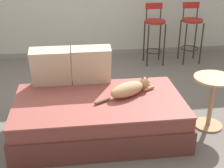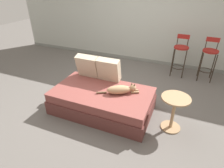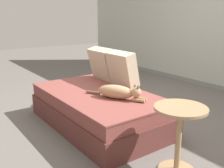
{
  "view_description": "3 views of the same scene",
  "coord_description": "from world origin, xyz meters",
  "px_view_note": "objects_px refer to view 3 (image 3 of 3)",
  "views": [
    {
      "loc": [
        -0.23,
        -3.27,
        1.9
      ],
      "look_at": [
        0.15,
        -0.3,
        0.54
      ],
      "focal_mm": 50.0,
      "sensor_mm": 36.0,
      "label": 1
    },
    {
      "loc": [
        1.25,
        -2.93,
        2.16
      ],
      "look_at": [
        0.15,
        -0.3,
        0.54
      ],
      "focal_mm": 30.0,
      "sensor_mm": 36.0,
      "label": 2
    },
    {
      "loc": [
        2.54,
        -2.03,
        1.33
      ],
      "look_at": [
        0.15,
        -0.3,
        0.54
      ],
      "focal_mm": 42.0,
      "sensor_mm": 36.0,
      "label": 3
    }
  ],
  "objects_px": {
    "cat": "(118,92)",
    "throw_pillow_middle": "(122,69)",
    "throw_pillow_corner": "(103,64)",
    "side_table": "(179,131)",
    "couch": "(98,108)"
  },
  "relations": [
    {
      "from": "cat",
      "to": "throw_pillow_middle",
      "type": "bearing_deg",
      "value": 137.05
    },
    {
      "from": "couch",
      "to": "throw_pillow_middle",
      "type": "distance_m",
      "value": 0.6
    },
    {
      "from": "throw_pillow_middle",
      "to": "side_table",
      "type": "xyz_separation_m",
      "value": [
        1.29,
        -0.4,
        -0.26
      ]
    },
    {
      "from": "throw_pillow_corner",
      "to": "side_table",
      "type": "xyz_separation_m",
      "value": [
        1.73,
        -0.4,
        -0.26
      ]
    },
    {
      "from": "side_table",
      "to": "couch",
      "type": "bearing_deg",
      "value": -179.8
    },
    {
      "from": "side_table",
      "to": "throw_pillow_corner",
      "type": "bearing_deg",
      "value": 167.0
    },
    {
      "from": "side_table",
      "to": "cat",
      "type": "bearing_deg",
      "value": 176.88
    },
    {
      "from": "cat",
      "to": "side_table",
      "type": "xyz_separation_m",
      "value": [
        0.91,
        -0.05,
        -0.11
      ]
    },
    {
      "from": "throw_pillow_corner",
      "to": "cat",
      "type": "distance_m",
      "value": 0.91
    },
    {
      "from": "cat",
      "to": "throw_pillow_corner",
      "type": "bearing_deg",
      "value": 156.95
    },
    {
      "from": "cat",
      "to": "side_table",
      "type": "height_order",
      "value": "cat"
    },
    {
      "from": "throw_pillow_middle",
      "to": "couch",
      "type": "bearing_deg",
      "value": -83.54
    },
    {
      "from": "throw_pillow_middle",
      "to": "cat",
      "type": "relative_size",
      "value": 0.66
    },
    {
      "from": "throw_pillow_corner",
      "to": "side_table",
      "type": "bearing_deg",
      "value": -13.0
    },
    {
      "from": "throw_pillow_corner",
      "to": "couch",
      "type": "bearing_deg",
      "value": -39.44
    }
  ]
}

